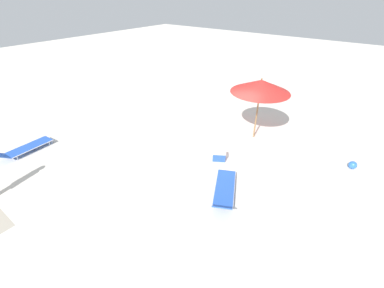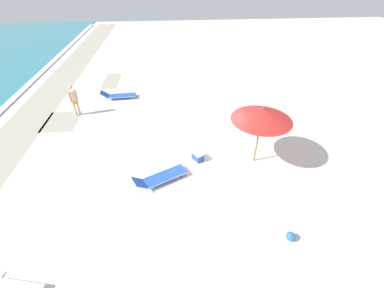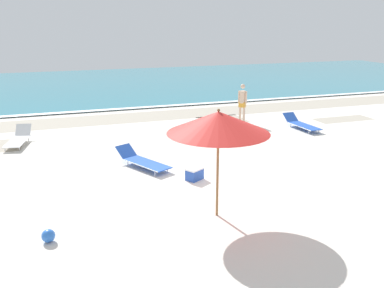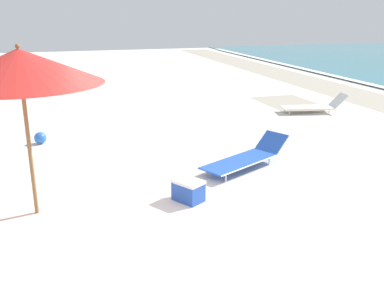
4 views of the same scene
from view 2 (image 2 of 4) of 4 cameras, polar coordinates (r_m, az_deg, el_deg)
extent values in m
cube|color=silver|center=(11.81, 3.13, -2.01)|extent=(60.00, 60.00, 0.16)
cube|color=#AFA492|center=(15.64, -27.03, 4.50)|extent=(2.10, 1.71, 0.00)
cube|color=#AFA492|center=(19.86, -17.41, 13.28)|extent=(2.82, 1.10, 0.00)
cylinder|color=olive|center=(10.90, 14.41, 1.16)|extent=(0.06, 0.06, 2.32)
cone|color=red|center=(10.30, 15.36, 6.45)|extent=(2.39, 2.39, 0.51)
cylinder|color=#A4221E|center=(10.42, 15.15, 5.29)|extent=(2.32, 2.32, 0.01)
sphere|color=olive|center=(10.17, 15.62, 7.84)|extent=(0.07, 0.07, 0.07)
cube|color=blue|center=(16.95, -15.23, 10.36)|extent=(0.70, 1.69, 0.03)
cylinder|color=silver|center=(16.68, -15.30, 9.92)|extent=(0.13, 1.66, 0.03)
cylinder|color=silver|center=(17.22, -15.16, 10.79)|extent=(0.13, 1.66, 0.03)
cube|color=blue|center=(17.04, -18.86, 10.44)|extent=(0.60, 0.49, 0.36)
cylinder|color=silver|center=(16.69, -13.01, 9.93)|extent=(0.03, 0.03, 0.16)
cylinder|color=silver|center=(17.15, -12.95, 10.68)|extent=(0.03, 0.03, 0.16)
cylinder|color=silver|center=(16.85, -17.44, 9.44)|extent=(0.03, 0.03, 0.16)
cylinder|color=silver|center=(17.31, -17.27, 10.19)|extent=(0.03, 0.03, 0.16)
cylinder|color=silver|center=(9.12, -34.32, -23.77)|extent=(0.38, 1.58, 0.03)
cylinder|color=silver|center=(8.85, -30.84, -25.64)|extent=(0.03, 0.03, 0.16)
cube|color=blue|center=(10.33, -5.88, -7.01)|extent=(1.31, 1.82, 0.03)
cylinder|color=silver|center=(10.13, -5.11, -8.01)|extent=(0.80, 1.57, 0.03)
cylinder|color=silver|center=(10.53, -6.62, -6.05)|extent=(0.80, 1.57, 0.03)
cube|color=blue|center=(9.95, -11.57, -8.42)|extent=(0.72, 0.66, 0.37)
cylinder|color=silver|center=(10.45, -1.87, -6.91)|extent=(0.03, 0.03, 0.16)
cylinder|color=silver|center=(10.78, -3.24, -5.32)|extent=(0.03, 0.03, 0.16)
cylinder|color=silver|center=(10.05, -8.67, -9.60)|extent=(0.03, 0.03, 0.16)
cylinder|color=silver|center=(10.39, -9.85, -7.85)|extent=(0.03, 0.03, 0.16)
cylinder|color=beige|center=(15.75, -23.95, 7.52)|extent=(0.11, 0.11, 0.90)
cylinder|color=beige|center=(15.71, -24.62, 7.26)|extent=(0.11, 0.11, 0.90)
cube|color=gold|center=(15.57, -24.62, 8.57)|extent=(0.32, 0.35, 0.24)
cylinder|color=beige|center=(15.43, -24.95, 9.73)|extent=(0.27, 0.27, 0.55)
cylinder|color=beige|center=(15.48, -24.31, 9.96)|extent=(0.08, 0.08, 0.55)
cylinder|color=beige|center=(15.39, -25.58, 9.47)|extent=(0.08, 0.08, 0.55)
sphere|color=beige|center=(15.25, -25.41, 11.34)|extent=(0.21, 0.21, 0.21)
sphere|color=blue|center=(9.07, 21.07, -18.59)|extent=(0.29, 0.29, 0.29)
cube|color=blue|center=(11.21, 1.30, -2.81)|extent=(0.59, 0.54, 0.32)
cube|color=white|center=(11.10, 1.31, -2.06)|extent=(0.61, 0.56, 0.05)
camera|label=1|loc=(7.74, -57.31, 8.34)|focal=24.00mm
camera|label=3|loc=(13.39, 62.23, 5.51)|focal=40.00mm
camera|label=4|loc=(15.85, 6.23, 20.91)|focal=40.00mm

